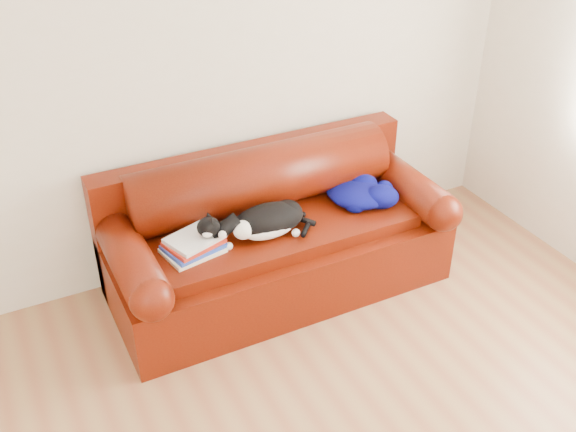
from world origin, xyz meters
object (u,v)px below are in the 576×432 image
object	(u,v)px
book_stack	(194,245)
blanket	(361,193)
sofa_base	(278,256)
cat	(268,222)

from	to	relation	value
book_stack	blanket	world-z (taller)	blanket
sofa_base	blanket	distance (m)	0.67
sofa_base	cat	bearing A→B (deg)	-137.47
book_stack	blanket	size ratio (longest dim) A/B	0.72
sofa_base	book_stack	size ratio (longest dim) A/B	5.82
sofa_base	blanket	xyz separation A→B (m)	(0.58, -0.03, 0.32)
sofa_base	book_stack	xyz separation A→B (m)	(-0.57, -0.08, 0.31)
book_stack	blanket	distance (m)	1.16
book_stack	cat	world-z (taller)	cat
sofa_base	cat	world-z (taller)	cat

